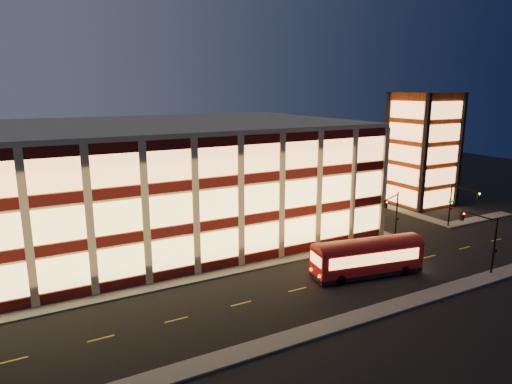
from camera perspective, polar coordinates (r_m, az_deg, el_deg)
ground at (r=47.30m, az=-3.03°, el=-10.38°), size 200.00×200.00×0.00m
sidewalk_office_south at (r=47.02m, az=-6.92°, el=-10.51°), size 54.00×2.00×0.15m
sidewalk_office_east at (r=72.44m, az=7.55°, el=-2.11°), size 2.00×30.00×0.15m
sidewalk_tower_south at (r=73.57m, az=25.92°, el=-3.09°), size 14.00×2.00×0.15m
sidewalk_tower_west at (r=79.29m, az=13.98°, el=-1.07°), size 2.00×30.00×0.15m
sidewalk_near at (r=37.20m, az=6.13°, el=-17.18°), size 100.00×2.00×0.15m
office_building at (r=59.43m, az=-12.80°, el=1.48°), size 50.45×30.45×14.50m
stair_tower at (r=78.46m, az=20.06°, el=5.02°), size 8.60×8.60×18.00m
traffic_signal_far at (r=58.69m, az=16.74°, el=-2.04°), size 3.79×1.87×6.00m
traffic_signal_right at (r=66.56m, az=24.13°, el=-0.91°), size 1.20×4.37×6.00m
traffic_signal_near at (r=52.82m, az=26.44°, el=-4.49°), size 0.32×4.45×6.00m
trolley_bus at (r=47.89m, az=13.74°, el=-7.67°), size 11.81×4.84×3.89m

